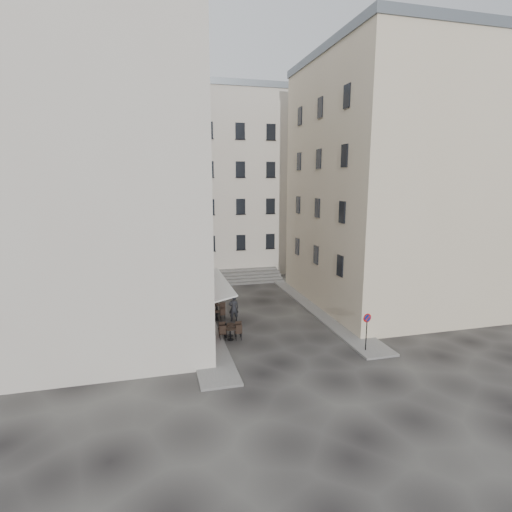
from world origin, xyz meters
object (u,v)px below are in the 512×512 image
object	(u,v)px
bistro_table_a	(230,333)
pedestrian	(234,308)
no_parking_sign	(367,325)
bistro_table_b	(230,329)

from	to	relation	value
bistro_table_a	pedestrian	bearing A→B (deg)	75.04
no_parking_sign	bistro_table_a	distance (m)	7.97
no_parking_sign	bistro_table_b	world-z (taller)	no_parking_sign
bistro_table_a	bistro_table_b	world-z (taller)	bistro_table_b
bistro_table_b	pedestrian	size ratio (longest dim) A/B	0.76
bistro_table_a	pedestrian	distance (m)	3.41
bistro_table_a	bistro_table_b	xyz separation A→B (m)	(0.09, 0.60, 0.01)
bistro_table_a	pedestrian	size ratio (longest dim) A/B	0.75
bistro_table_b	pedestrian	world-z (taller)	pedestrian
no_parking_sign	bistro_table_b	distance (m)	8.18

